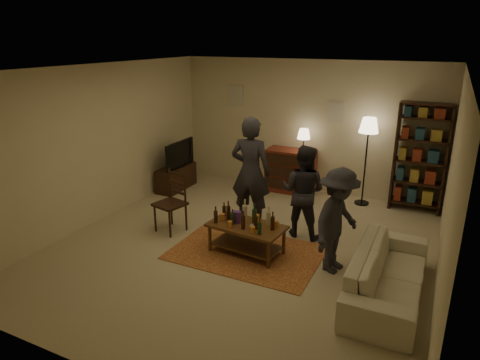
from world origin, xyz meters
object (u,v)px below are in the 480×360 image
Objects in this scene: dresser at (291,170)px; sofa at (388,274)px; floor_lamp at (368,131)px; person_left at (251,172)px; bookshelf at (420,157)px; tv_stand at (176,172)px; coffee_table at (246,228)px; person_right at (303,191)px; person_by_sofa at (337,221)px; dining_chair at (173,199)px.

sofa is (2.39, -3.11, -0.17)m from dresser.
person_left reaches higher than floor_lamp.
bookshelf is 1.06× the size of person_left.
person_left reaches higher than tv_stand.
floor_lamp is 2.45m from person_left.
coffee_table is 0.58× the size of bookshelf.
floor_lamp reaches higher than person_right.
dresser is 3.93m from sofa.
tv_stand is 0.62× the size of floor_lamp.
person_by_sofa is (-0.80, -2.84, -0.29)m from bookshelf.
bookshelf is 2.97m from person_by_sofa.
bookshelf is 3.26m from sofa.
person_right is at bearing -128.50° from bookshelf.
tv_stand reaches higher than dining_chair.
person_by_sofa is at bearing 3.91° from coffee_table.
sofa is at bearing 148.06° from person_left.
coffee_table is 1.14× the size of dining_chair.
bookshelf is at bearing 7.94° from floor_lamp.
dresser is 0.72× the size of person_left.
coffee_table is at bearing 63.18° from person_right.
floor_lamp is 2.06m from person_right.
tv_stand is (-2.57, 1.95, -0.02)m from coffee_table.
coffee_table is 1.11× the size of tv_stand.
person_by_sofa is (3.89, -1.86, 0.36)m from tv_stand.
dresser is (2.25, 0.91, 0.09)m from tv_stand.
floor_lamp is 2.80m from person_by_sofa.
tv_stand is 2.45m from person_left.
person_left is at bearing 63.37° from sofa.
floor_lamp is at bearing -2.41° from dresser.
person_left is at bearing 111.36° from coffee_table.
person_by_sofa is at bearing 65.77° from sofa.
floor_lamp reaches higher than coffee_table.
dining_chair is 0.55× the size of person_left.
dining_chair is at bearing -57.39° from tv_stand.
floor_lamp is (3.76, 0.85, 1.06)m from tv_stand.
person_right reaches higher than dresser.
dresser is 0.80× the size of floor_lamp.
person_by_sofa reaches higher than tv_stand.
person_right is 1.02× the size of person_by_sofa.
tv_stand is at bearing -14.47° from person_right.
person_left is 1.27× the size of person_by_sofa.
person_left is at bearing 1.60° from person_right.
sofa is (2.08, -0.25, -0.10)m from coffee_table.
dining_chair is at bearing 171.91° from coffee_table.
dining_chair is 1.38m from person_left.
person_right is at bearing -109.04° from floor_lamp.
coffee_table is 1.16m from person_right.
dining_chair is at bearing 82.66° from sofa.
sofa is at bearing -25.34° from tv_stand.
tv_stand is 0.71× the size of person_by_sofa.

